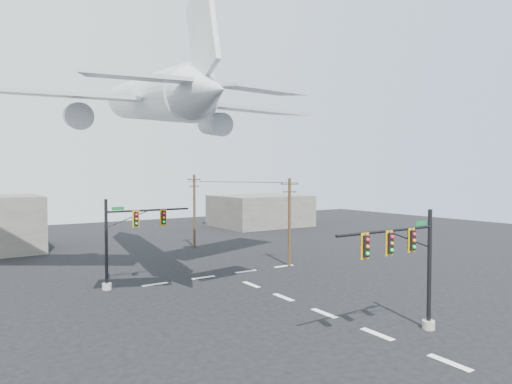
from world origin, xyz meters
TOP-DOWN VIEW (x-y plane):
  - ground at (0.00, 0.00)m, footprint 120.00×120.00m
  - lane_markings at (0.00, 5.33)m, footprint 14.00×21.20m
  - signal_mast_near at (1.15, -5.03)m, footprint 6.99×0.70m
  - signal_mast_far at (-8.02, 12.40)m, footprint 6.62×0.71m
  - utility_pole_a at (6.50, 11.82)m, footprint 1.49×0.75m
  - utility_pole_b at (3.56, 25.66)m, footprint 1.68×0.36m
  - power_lines at (5.03, 18.74)m, footprint 4.43×13.85m
  - airliner at (-4.94, 15.72)m, footprint 30.91×32.71m
  - building_right at (22.00, 40.00)m, footprint 14.00×12.00m

SIDE VIEW (x-z plane):
  - ground at x=0.00m, z-range 0.00..0.00m
  - lane_markings at x=0.00m, z-range 0.01..0.01m
  - building_right at x=22.00m, z-range 0.00..5.00m
  - signal_mast_far at x=-8.02m, z-range 0.26..6.73m
  - signal_mast_near at x=1.15m, z-range 0.45..6.80m
  - utility_pole_a at x=6.50m, z-range 0.18..8.12m
  - utility_pole_b at x=3.56m, z-range 0.19..8.51m
  - power_lines at x=5.03m, z-range 7.52..7.55m
  - airliner at x=-4.94m, z-range 10.14..18.71m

